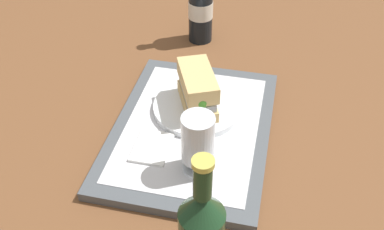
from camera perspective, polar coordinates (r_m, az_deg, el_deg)
ground_plane at (r=0.93m, az=-0.00°, el=-2.34°), size 3.00×3.00×0.00m
tray at (r=0.92m, az=-0.00°, el=-1.88°), size 0.44×0.32×0.02m
placemat at (r=0.91m, az=-0.00°, el=-1.39°), size 0.38×0.27×0.00m
plate at (r=0.95m, az=0.47°, el=1.04°), size 0.19×0.19×0.01m
sandwich at (r=0.92m, az=0.53°, el=3.32°), size 0.14×0.11×0.08m
beer_glass at (r=0.78m, az=0.76°, el=-3.60°), size 0.06×0.06×0.12m
napkin_folded at (r=0.87m, az=-5.19°, el=-4.19°), size 0.09×0.07×0.01m
second_bottle at (r=1.18m, az=1.14°, el=14.15°), size 0.07×0.07×0.27m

